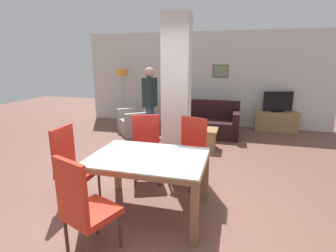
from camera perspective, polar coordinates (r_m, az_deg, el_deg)
The scene contains 16 objects.
ground_plane at distance 3.61m, azimuth -4.08°, elevation -18.00°, with size 18.00×18.00×0.00m, color brown.
back_wall at distance 7.91m, azimuth 7.64°, elevation 10.02°, with size 7.20×0.09×2.70m.
divider_pillar at distance 4.75m, azimuth 1.84°, elevation 7.34°, with size 0.48×0.35×2.70m.
dining_table at distance 3.32m, azimuth -4.26°, elevation -9.10°, with size 1.43×1.04×0.77m.
dining_chair_far_right at distance 4.10m, azimuth 4.75°, elevation -5.22°, with size 0.59×0.59×1.06m.
dining_chair_near_left at distance 2.77m, azimuth -17.92°, elevation -16.09°, with size 0.60×0.60×1.06m.
dining_chair_far_left at distance 4.25m, azimuth -4.74°, elevation -4.52°, with size 0.60×0.60×1.06m.
dining_chair_head_left at distance 3.83m, azimuth -20.17°, elevation -7.57°, with size 0.46×0.46×1.06m.
sofa at distance 6.90m, azimuth 7.93°, elevation 0.53°, with size 1.75×0.88×0.87m.
armchair at distance 7.06m, azimuth -6.50°, elevation 0.76°, with size 1.23×1.23×0.81m.
coffee_table at distance 5.89m, azimuth 6.85°, elevation -2.57°, with size 0.79×0.51×0.44m.
bottle at distance 5.86m, azimuth 5.99°, elevation 0.50°, with size 0.08×0.08×0.25m.
tv_stand at distance 7.80m, azimuth 22.44°, elevation 0.95°, with size 1.11×0.40×0.54m.
tv_screen at distance 7.70m, azimuth 22.82°, elevation 4.85°, with size 0.78×0.30×0.55m.
floor_lamp at distance 8.17m, azimuth -9.87°, elevation 10.33°, with size 0.32×0.32×1.65m.
standing_person at distance 6.11m, azimuth -3.96°, elevation 5.74°, with size 0.26×0.40×1.75m.
Camera 1 is at (1.02, -2.87, 1.93)m, focal length 28.00 mm.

